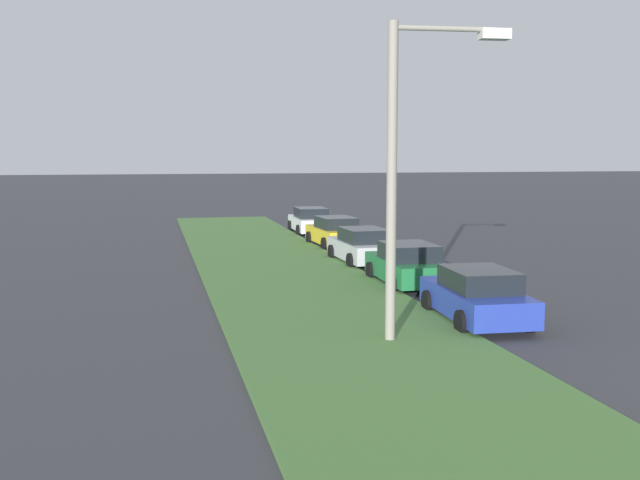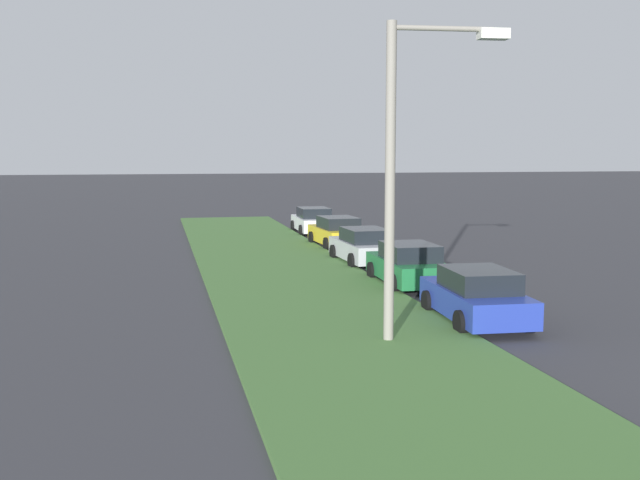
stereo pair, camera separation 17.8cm
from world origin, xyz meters
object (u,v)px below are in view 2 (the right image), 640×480
Objects in this scene: parked_car_white at (313,221)px; parked_car_green at (408,265)px; parked_car_yellow at (337,232)px; streetlight at (405,159)px; parked_car_blue at (476,296)px; parked_car_silver at (364,246)px.

parked_car_green is at bearing -179.78° from parked_car_white.
parked_car_yellow is 6.13m from parked_car_white.
streetlight is at bearing 160.88° from parked_car_green.
parked_car_green is 16.84m from parked_car_white.
streetlight reaches higher than parked_car_green.
streetlight reaches higher than parked_car_blue.
streetlight is (-1.70, 2.63, 3.67)m from parked_car_blue.
parked_car_green is (5.70, -0.05, 0.00)m from parked_car_blue.
streetlight reaches higher than parked_car_yellow.
parked_car_silver and parked_car_yellow have the same top height.
parked_car_white is (6.13, -0.09, 0.00)m from parked_car_yellow.
parked_car_white is at bearing -4.02° from parked_car_yellow.
parked_car_white is at bearing -3.65° from parked_car_silver.
parked_car_silver is 0.58× the size of streetlight.
parked_car_blue is 1.01× the size of parked_car_green.
parked_car_blue is 1.01× the size of parked_car_white.
parked_car_silver is 1.01× the size of parked_car_white.
streetlight is at bearing 125.89° from parked_car_blue.
parked_car_green is 1.00× the size of parked_car_white.
parked_car_silver is 5.50m from parked_car_yellow.
parked_car_green is 0.58× the size of streetlight.
streetlight is (-12.62, 2.58, 3.67)m from parked_car_silver.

